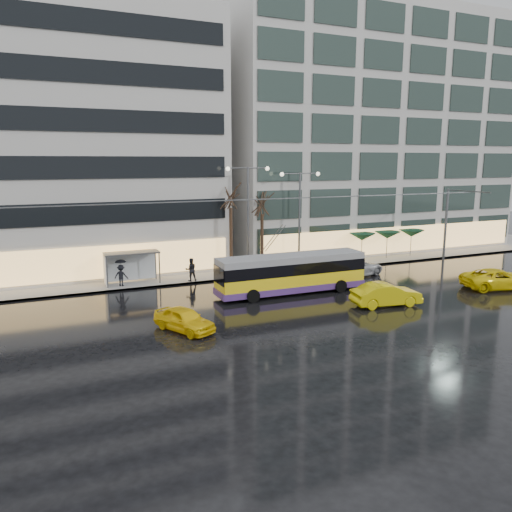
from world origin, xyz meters
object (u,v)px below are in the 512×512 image
taxi_a (184,319)px  street_lamp_near (248,205)px  trolleybus (291,275)px  bus_shelter (127,261)px

taxi_a → street_lamp_near: bearing=27.2°
trolleybus → bus_shelter: 12.99m
bus_shelter → street_lamp_near: (10.38, 0.11, 4.03)m
street_lamp_near → taxi_a: 16.31m
bus_shelter → street_lamp_near: size_ratio=0.47×
trolleybus → taxi_a: size_ratio=2.80×
street_lamp_near → taxi_a: street_lamp_near is taller
bus_shelter → street_lamp_near: bearing=0.6°
trolleybus → bus_shelter: bearing=145.4°
trolleybus → bus_shelter: trolleybus is taller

